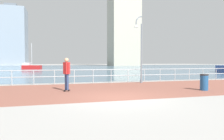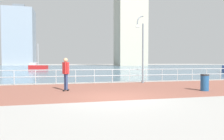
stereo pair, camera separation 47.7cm
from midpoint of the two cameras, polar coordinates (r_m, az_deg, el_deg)
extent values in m
plane|color=#ADAAA5|center=(48.69, -10.34, 0.34)|extent=(220.00, 220.00, 0.00)
cube|color=#935647|center=(11.85, -1.43, -5.52)|extent=(28.00, 7.07, 0.01)
cube|color=slate|center=(60.10, -10.88, 0.70)|extent=(180.00, 88.00, 0.00)
cylinder|color=#B2BCC1|center=(15.41, -25.17, -2.02)|extent=(0.05, 0.05, 1.03)
cylinder|color=#B2BCC1|center=(15.18, -20.00, -2.00)|extent=(0.05, 0.05, 1.03)
cylinder|color=#B2BCC1|center=(15.08, -14.70, -1.97)|extent=(0.05, 0.05, 1.03)
cylinder|color=#B2BCC1|center=(15.11, -9.38, -1.92)|extent=(0.05, 0.05, 1.03)
cylinder|color=#B2BCC1|center=(15.26, -4.13, -1.85)|extent=(0.05, 0.05, 1.03)
cylinder|color=#B2BCC1|center=(15.54, 0.98, -1.77)|extent=(0.05, 0.05, 1.03)
cylinder|color=#B2BCC1|center=(15.94, 5.86, -1.68)|extent=(0.05, 0.05, 1.03)
cylinder|color=#B2BCC1|center=(16.45, 10.48, -1.58)|extent=(0.05, 0.05, 1.03)
cylinder|color=#B2BCC1|center=(17.06, 14.79, -1.49)|extent=(0.05, 0.05, 1.03)
cylinder|color=#B2BCC1|center=(17.76, 18.79, -1.39)|extent=(0.05, 0.05, 1.03)
cylinder|color=#B2BCC1|center=(18.54, 22.47, -1.29)|extent=(0.05, 0.05, 1.03)
cylinder|color=#B2BCC1|center=(19.38, 25.83, -1.20)|extent=(0.05, 0.05, 1.03)
cylinder|color=#B2BCC1|center=(20.29, 28.91, -1.11)|extent=(0.05, 0.05, 1.03)
cylinder|color=#B2BCC1|center=(15.23, -4.14, 0.08)|extent=(25.20, 0.06, 0.06)
cylinder|color=#B2BCC1|center=(15.26, -4.13, -1.66)|extent=(25.20, 0.06, 0.06)
cylinder|color=slate|center=(15.72, 9.55, -3.27)|extent=(0.19, 0.19, 0.20)
cylinder|color=slate|center=(15.66, 9.60, 4.64)|extent=(0.12, 0.12, 4.53)
cylinder|color=slate|center=(15.98, 9.45, 14.75)|extent=(0.20, 0.14, 0.11)
cylinder|color=slate|center=(15.87, 9.03, 14.67)|extent=(0.21, 0.14, 0.15)
cylinder|color=slate|center=(15.77, 8.66, 14.44)|extent=(0.20, 0.14, 0.18)
cylinder|color=slate|center=(15.68, 8.36, 14.06)|extent=(0.18, 0.13, 0.19)
cylinder|color=slate|center=(15.61, 8.18, 13.58)|extent=(0.15, 0.12, 0.19)
cylinder|color=slate|center=(15.57, 8.11, 13.04)|extent=(0.11, 0.11, 0.17)
cone|color=silver|center=(15.54, 8.11, 12.31)|extent=(0.36, 0.36, 0.22)
cylinder|color=black|center=(11.33, -12.21, -5.80)|extent=(0.07, 0.05, 0.06)
cylinder|color=black|center=(11.40, -12.40, -5.75)|extent=(0.07, 0.05, 0.06)
cylinder|color=black|center=(11.46, -11.09, -5.70)|extent=(0.07, 0.05, 0.06)
cylinder|color=black|center=(11.52, -11.28, -5.65)|extent=(0.07, 0.05, 0.06)
cube|color=black|center=(11.42, -11.75, -5.48)|extent=(0.40, 0.29, 0.02)
cylinder|color=navy|center=(11.30, -11.56, -3.30)|extent=(0.18, 0.18, 0.87)
cylinder|color=navy|center=(11.44, -11.96, -3.23)|extent=(0.18, 0.18, 0.87)
cube|color=red|center=(11.32, -11.80, 0.54)|extent=(0.37, 0.41, 0.64)
cylinder|color=red|center=(11.12, -11.21, 0.60)|extent=(0.12, 0.12, 0.61)
cylinder|color=red|center=(11.52, -12.36, 0.65)|extent=(0.12, 0.12, 0.61)
sphere|color=tan|center=(11.32, -11.81, 2.78)|extent=(0.24, 0.24, 0.24)
cylinder|color=navy|center=(12.49, 25.76, -3.40)|extent=(0.44, 0.44, 0.85)
cylinder|color=#262628|center=(12.46, 25.79, -1.27)|extent=(0.46, 0.46, 0.08)
cube|color=#B21E1E|center=(48.19, -19.88, 0.75)|extent=(4.31, 2.40, 0.88)
cube|color=silver|center=(48.68, -21.23, 1.55)|extent=(1.68, 1.28, 0.49)
cylinder|color=silver|center=(48.21, -19.93, 4.18)|extent=(0.10, 0.10, 4.90)
cylinder|color=silver|center=(48.55, -20.88, 1.96)|extent=(1.80, 0.60, 0.08)
cube|color=#B2AD99|center=(93.01, 5.31, 12.49)|extent=(12.50, 11.97, 36.25)
cube|color=#8493A3|center=(116.46, -24.51, 8.41)|extent=(14.22, 13.10, 28.96)
cube|color=slate|center=(119.16, -24.64, 15.83)|extent=(5.69, 5.24, 2.00)
camera|label=1|loc=(0.24, -88.94, 0.04)|focal=32.29mm
camera|label=2|loc=(0.24, 91.06, -0.04)|focal=32.29mm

